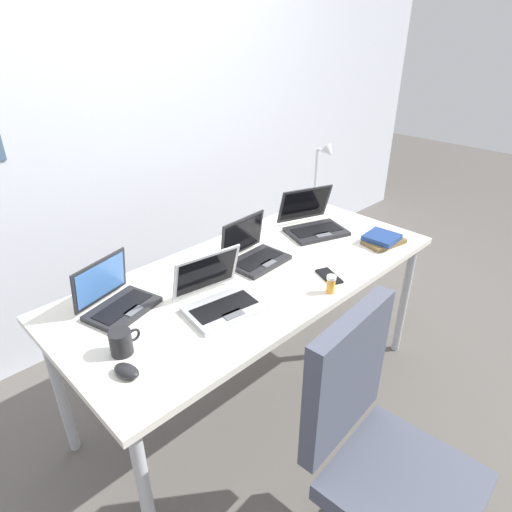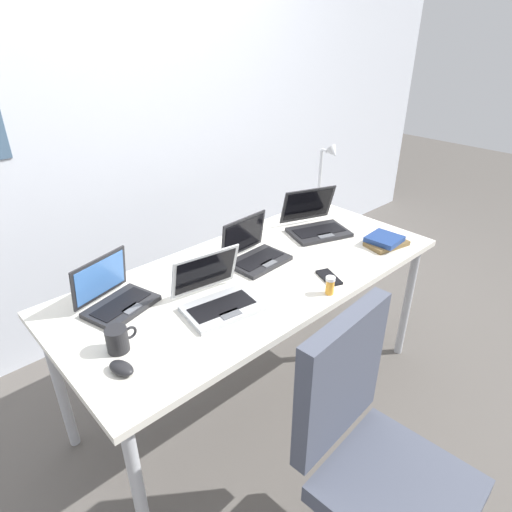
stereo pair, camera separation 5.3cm
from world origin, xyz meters
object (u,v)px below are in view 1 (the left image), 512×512
Objects in this scene: laptop_mid_desk at (116,300)px; laptop_near_mouse at (313,223)px; pill_bottle at (331,284)px; desk_lamp at (320,177)px; cell_phone at (329,276)px; laptop_front_left at (254,253)px; book_stack at (383,239)px; coffee_mug at (121,342)px; computer_mouse at (127,371)px; laptop_front_right at (219,297)px; office_chair at (381,475)px.

laptop_near_mouse is at bearing -3.82° from laptop_mid_desk.
desk_lamp is at bearing 41.44° from pill_bottle.
laptop_near_mouse is at bearing 69.22° from cell_phone.
laptop_front_left is (-0.47, -0.02, -0.00)m from laptop_near_mouse.
laptop_front_left is 0.68m from book_stack.
laptop_mid_desk is 0.67m from laptop_front_left.
coffee_mug is at bearing -171.93° from laptop_near_mouse.
computer_mouse is 1.42m from book_stack.
laptop_front_right reaches higher than coffee_mug.
book_stack is (0.13, -0.35, -0.02)m from laptop_near_mouse.
laptop_mid_desk is 1.32m from book_stack.
computer_mouse is at bearing 177.16° from book_stack.
desk_lamp reaches higher than cell_phone.
office_chair reaches higher than cell_phone.
book_stack is at bearing -29.12° from laptop_front_left.
office_chair is at bearing -124.20° from pill_bottle.
book_stack is at bearing -17.21° from computer_mouse.
laptop_mid_desk reaches higher than cell_phone.
pill_bottle reaches higher than computer_mouse.
laptop_front_left reaches higher than cell_phone.
laptop_mid_desk is 1.15m from office_chair.
coffee_mug is at bearing 52.03° from computer_mouse.
computer_mouse is at bearing -163.69° from desk_lamp.
laptop_near_mouse is (-0.27, -0.17, -0.15)m from desk_lamp.
computer_mouse is at bearing 127.97° from office_chair.
pill_bottle is (0.04, -0.42, -0.00)m from laptop_front_left.
cell_phone is 0.80m from office_chair.
laptop_near_mouse is 1.65× the size of book_stack.
office_chair is (0.47, -0.77, -0.39)m from coffee_mug.
laptop_mid_desk reaches higher than coffee_mug.
desk_lamp reaches higher than pill_bottle.
computer_mouse is 0.42× the size of book_stack.
book_stack is 1.38m from coffee_mug.
laptop_mid_desk is at bearing 176.18° from laptop_near_mouse.
office_chair is at bearing -66.40° from computer_mouse.
laptop_front_left is 0.40m from laptop_front_right.
laptop_front_right reaches higher than computer_mouse.
laptop_front_right is at bearing -161.41° from desk_lamp.
laptop_mid_desk is at bearing 161.13° from book_stack.
laptop_front_left is 2.49× the size of coffee_mug.
book_stack is at bearing -69.92° from laptop_near_mouse.
office_chair is at bearing -129.12° from laptop_near_mouse.
laptop_mid_desk is at bearing 51.12° from computer_mouse.
desk_lamp is 0.36m from laptop_near_mouse.
pill_bottle is (-0.43, -0.44, -0.00)m from laptop_near_mouse.
cell_phone is 1.72× the size of pill_bottle.
computer_mouse is 0.91m from office_chair.
laptop_mid_desk reaches higher than book_stack.
laptop_near_mouse is 1.32m from computer_mouse.
cell_phone is 0.14× the size of office_chair.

